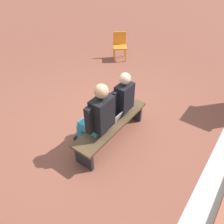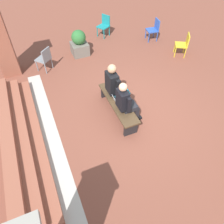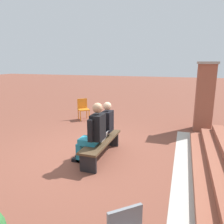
% 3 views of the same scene
% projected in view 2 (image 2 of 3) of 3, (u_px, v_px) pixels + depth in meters
% --- Properties ---
extents(ground_plane, '(60.00, 60.00, 0.00)m').
position_uv_depth(ground_plane, '(130.00, 112.00, 6.24)').
color(ground_plane, brown).
extents(concrete_strip, '(5.40, 0.40, 0.01)m').
position_uv_depth(concrete_strip, '(51.00, 134.00, 5.69)').
color(concrete_strip, '#B7B2A8').
rests_on(concrete_strip, ground).
extents(brick_steps, '(4.60, 0.90, 0.45)m').
position_uv_depth(brick_steps, '(19.00, 139.00, 5.36)').
color(brick_steps, '#93513D').
rests_on(brick_steps, ground).
extents(brick_pillar_right_of_steps, '(0.64, 0.64, 2.32)m').
position_uv_depth(brick_pillar_right_of_steps, '(0.00, 41.00, 6.71)').
color(brick_pillar_right_of_steps, '#93513D').
rests_on(brick_pillar_right_of_steps, ground).
extents(bench, '(1.80, 0.44, 0.45)m').
position_uv_depth(bench, '(118.00, 104.00, 5.95)').
color(bench, '#4C3823').
rests_on(bench, ground).
extents(person_student, '(0.54, 0.68, 1.33)m').
position_uv_depth(person_student, '(126.00, 102.00, 5.50)').
color(person_student, '#232328').
rests_on(person_student, ground).
extents(person_adult, '(0.60, 0.75, 1.43)m').
position_uv_depth(person_adult, '(116.00, 85.00, 5.89)').
color(person_adult, teal).
rests_on(person_adult, ground).
extents(laptop, '(0.32, 0.29, 0.21)m').
position_uv_depth(laptop, '(118.00, 100.00, 5.85)').
color(laptop, '#9EA0A5').
rests_on(laptop, bench).
extents(plastic_chair_by_pillar, '(0.48, 0.48, 0.84)m').
position_uv_depth(plastic_chair_by_pillar, '(154.00, 29.00, 8.78)').
color(plastic_chair_by_pillar, '#2D56B7').
rests_on(plastic_chair_by_pillar, ground).
extents(plastic_chair_near_bench_left, '(0.59, 0.59, 0.84)m').
position_uv_depth(plastic_chair_near_bench_left, '(45.00, 58.00, 7.30)').
color(plastic_chair_near_bench_left, gray).
rests_on(plastic_chair_near_bench_left, ground).
extents(plastic_chair_mid_courtyard, '(0.57, 0.57, 0.84)m').
position_uv_depth(plastic_chair_mid_courtyard, '(104.00, 24.00, 9.04)').
color(plastic_chair_mid_courtyard, teal).
rests_on(plastic_chair_mid_courtyard, ground).
extents(plastic_chair_foreground, '(0.58, 0.58, 0.84)m').
position_uv_depth(plastic_chair_foreground, '(184.00, 44.00, 7.96)').
color(plastic_chair_foreground, gold).
rests_on(plastic_chair_foreground, ground).
extents(planter, '(0.60, 0.60, 0.94)m').
position_uv_depth(planter, '(79.00, 43.00, 8.05)').
color(planter, '#6B665B').
rests_on(planter, ground).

